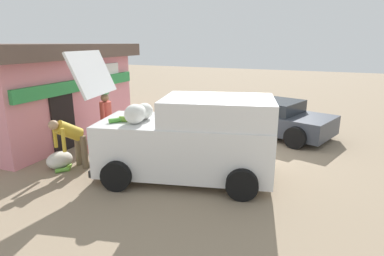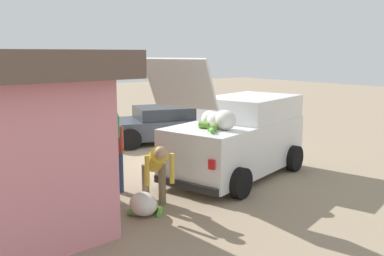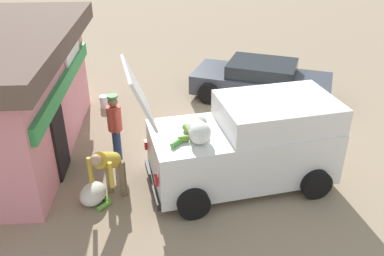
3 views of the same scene
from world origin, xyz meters
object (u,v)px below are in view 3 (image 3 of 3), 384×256
vendor_standing (115,124)px  customer_bending (108,166)px  delivery_van (248,143)px  parked_sedan (261,81)px  paint_bucket (104,102)px  unloaded_banana_pile (93,194)px

vendor_standing → customer_bending: size_ratio=1.30×
delivery_van → parked_sedan: (4.62, -0.84, -0.39)m
parked_sedan → vendor_standing: size_ratio=2.66×
customer_bending → paint_bucket: (4.51, 1.17, -0.66)m
vendor_standing → paint_bucket: bearing=18.8°
customer_bending → unloaded_banana_pile: 0.75m
vendor_standing → customer_bending: bearing=-174.1°
delivery_van → parked_sedan: bearing=-10.4°
delivery_van → unloaded_banana_pile: (-0.94, 3.27, -0.77)m
unloaded_banana_pile → parked_sedan: bearing=-36.5°
customer_bending → unloaded_banana_pile: customer_bending is taller
vendor_standing → customer_bending: vendor_standing is taller
vendor_standing → paint_bucket: vendor_standing is taller
paint_bucket → delivery_van: bearing=-132.0°
unloaded_banana_pile → delivery_van: bearing=-73.9°
customer_bending → unloaded_banana_pile: (-0.10, 0.35, -0.65)m
parked_sedan → vendor_standing: vendor_standing is taller
customer_bending → delivery_van: bearing=-74.0°
vendor_standing → unloaded_banana_pile: size_ratio=2.29×
vendor_standing → unloaded_banana_pile: bearing=173.3°
vendor_standing → delivery_van: bearing=-102.9°
delivery_van → customer_bending: delivery_van is taller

